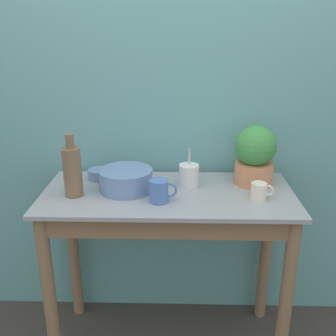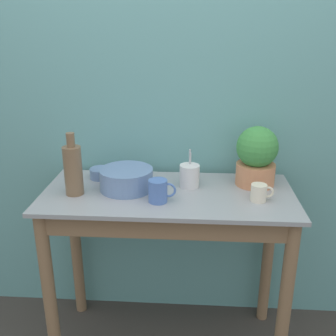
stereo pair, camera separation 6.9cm
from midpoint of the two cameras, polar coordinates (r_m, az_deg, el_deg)
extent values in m
cube|color=#609E9E|center=(2.05, -0.75, 8.34)|extent=(6.00, 0.05, 2.40)
cylinder|color=#846647|center=(1.99, -17.79, -17.73)|extent=(0.06, 0.06, 0.86)
cylinder|color=#846647|center=(1.95, 15.67, -18.42)|extent=(0.06, 0.06, 0.86)
cylinder|color=#846647|center=(2.33, -14.41, -11.32)|extent=(0.06, 0.06, 0.86)
cylinder|color=#846647|center=(2.29, 13.13, -11.73)|extent=(0.06, 0.06, 0.86)
cube|color=#846647|center=(1.68, -1.38, -8.67)|extent=(1.08, 0.02, 0.10)
cube|color=#93999E|center=(1.85, -1.07, -3.80)|extent=(1.18, 0.53, 0.02)
cylinder|color=tan|center=(1.97, 11.32, -0.69)|extent=(0.19, 0.19, 0.11)
sphere|color=#3D8C42|center=(1.92, 11.60, 3.15)|extent=(0.20, 0.20, 0.20)
cylinder|color=#6684B2|center=(1.86, -7.18, -1.70)|extent=(0.25, 0.25, 0.10)
cylinder|color=brown|center=(1.83, -14.74, -0.59)|extent=(0.08, 0.08, 0.23)
cylinder|color=brown|center=(1.78, -15.15, 3.79)|extent=(0.04, 0.04, 0.06)
cylinder|color=#4C70B7|center=(1.73, -2.49, -3.38)|extent=(0.08, 0.08, 0.10)
torus|color=#4C70B7|center=(1.72, -0.92, -3.24)|extent=(0.07, 0.01, 0.07)
cylinder|color=beige|center=(1.79, 11.95, -3.33)|extent=(0.07, 0.07, 0.08)
torus|color=beige|center=(1.80, 13.22, -3.21)|extent=(0.05, 0.01, 0.05)
cylinder|color=#6684B2|center=(2.02, -10.94, -0.89)|extent=(0.11, 0.11, 0.05)
cylinder|color=silver|center=(1.89, 1.99, -1.11)|extent=(0.10, 0.10, 0.11)
cylinder|color=#B7B7BC|center=(1.90, 2.10, -0.02)|extent=(0.01, 0.03, 0.17)
cylinder|color=#B7B7BC|center=(1.90, 2.00, 0.21)|extent=(0.01, 0.03, 0.18)
camera|label=1|loc=(0.03, -91.10, -0.40)|focal=42.00mm
camera|label=2|loc=(0.03, 88.90, 0.40)|focal=42.00mm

